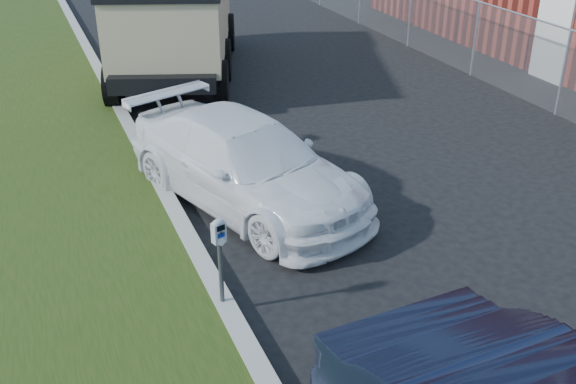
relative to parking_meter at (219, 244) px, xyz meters
name	(u,v)px	position (x,y,z in m)	size (l,w,h in m)	color
ground	(412,271)	(2.62, -0.15, -0.97)	(120.00, 120.00, 0.00)	black
chainlink_fence	(477,24)	(8.62, 6.85, 0.30)	(0.06, 30.06, 30.00)	slate
parking_meter	(219,244)	(0.00, 0.00, 0.00)	(0.18, 0.14, 1.18)	#3F4247
white_wagon	(243,161)	(1.20, 2.68, -0.29)	(1.90, 4.68, 1.36)	white
dump_truck	(177,13)	(2.00, 9.98, 0.48)	(4.46, 6.96, 2.56)	black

